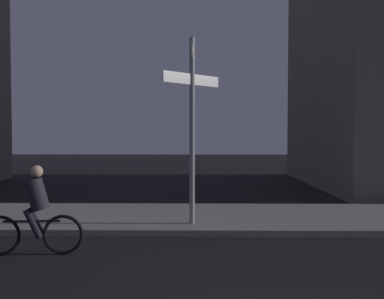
% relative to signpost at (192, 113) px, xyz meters
% --- Properties ---
extents(sidewalk_kerb, '(40.00, 3.47, 0.14)m').
position_rel_signpost_xyz_m(sidewalk_kerb, '(0.95, 1.02, -2.56)').
color(sidewalk_kerb, gray).
rests_on(sidewalk_kerb, ground_plane).
extents(signpost, '(1.22, 1.60, 4.16)m').
position_rel_signpost_xyz_m(signpost, '(0.00, 0.00, 0.00)').
color(signpost, gray).
rests_on(signpost, sidewalk_kerb).
extents(cyclist, '(1.82, 0.35, 1.61)m').
position_rel_signpost_xyz_m(cyclist, '(-2.79, -2.09, -1.88)').
color(cyclist, black).
rests_on(cyclist, ground_plane).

